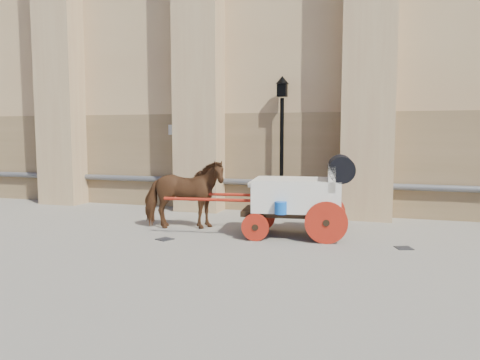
% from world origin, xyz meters
% --- Properties ---
extents(ground, '(90.00, 90.00, 0.00)m').
position_xyz_m(ground, '(0.00, 0.00, 0.00)').
color(ground, gray).
rests_on(ground, ground).
extents(horse, '(2.23, 1.46, 1.74)m').
position_xyz_m(horse, '(-0.31, 0.84, 0.87)').
color(horse, '#56341A').
rests_on(horse, ground).
extents(carriage, '(4.43, 1.69, 1.89)m').
position_xyz_m(carriage, '(2.69, 0.83, 1.02)').
color(carriage, black).
rests_on(carriage, ground).
extents(street_lamp, '(0.38, 0.38, 4.04)m').
position_xyz_m(street_lamp, '(1.57, 3.65, 2.16)').
color(street_lamp, black).
rests_on(street_lamp, ground).
extents(drain_grate_near, '(0.42, 0.42, 0.01)m').
position_xyz_m(drain_grate_near, '(-0.25, -0.39, 0.01)').
color(drain_grate_near, black).
rests_on(drain_grate_near, ground).
extents(drain_grate_far, '(0.41, 0.41, 0.01)m').
position_xyz_m(drain_grate_far, '(4.89, 0.34, 0.01)').
color(drain_grate_far, black).
rests_on(drain_grate_far, ground).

